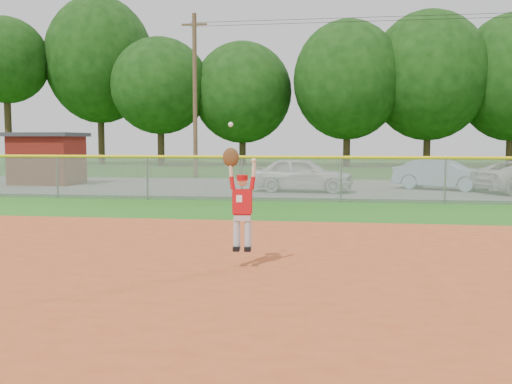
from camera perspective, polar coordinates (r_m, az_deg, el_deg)
ground at (r=9.26m, az=8.62°, el=-7.61°), size 120.00×120.00×0.00m
clay_infield at (r=6.36m, az=8.78°, el=-13.37°), size 24.00×16.00×0.04m
parking_strip at (r=25.11m, az=8.41°, el=0.44°), size 44.00×10.00×0.03m
car_white_a at (r=22.68m, az=4.65°, el=1.77°), size 4.16×1.95×1.38m
car_blue at (r=24.76m, az=18.14°, el=1.70°), size 4.09×2.98×1.28m
utility_shed at (r=28.35m, az=-20.16°, el=3.19°), size 3.32×2.62×2.43m
outfield_fence at (r=19.07m, az=8.49°, el=1.60°), size 40.06×0.10×1.55m
power_lines at (r=31.16m, az=10.37°, el=9.89°), size 19.40×0.24×9.00m
tree_line at (r=47.27m, az=9.67°, el=11.71°), size 62.37×13.00×14.43m
ballplayer at (r=8.96m, az=-1.55°, el=-0.80°), size 0.54×0.24×2.02m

